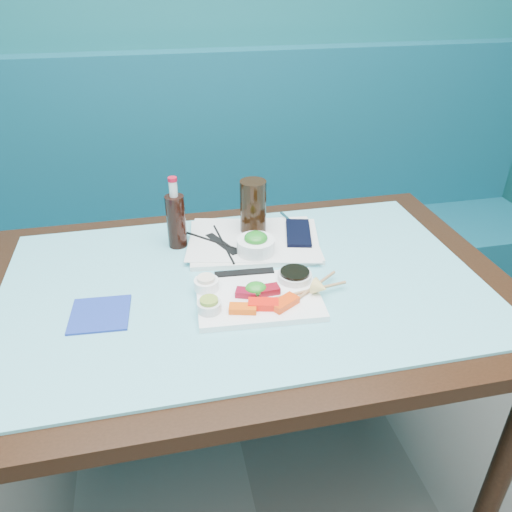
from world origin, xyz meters
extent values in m
cube|color=#0E495B|center=(0.00, 2.22, 0.23)|extent=(3.00, 0.55, 0.45)
cube|color=#0E495B|center=(0.00, 2.44, 0.70)|extent=(3.00, 0.12, 0.95)
cube|color=black|center=(0.00, 1.45, 0.73)|extent=(1.40, 0.90, 0.04)
cylinder|color=black|center=(0.62, 1.08, 0.35)|extent=(0.06, 0.06, 0.71)
cylinder|color=black|center=(-0.62, 1.82, 0.35)|extent=(0.06, 0.06, 0.71)
cylinder|color=black|center=(0.62, 1.82, 0.35)|extent=(0.06, 0.06, 0.71)
cube|color=#68C1D0|center=(0.00, 1.45, 0.75)|extent=(1.22, 0.76, 0.01)
cube|color=white|center=(0.02, 1.36, 0.77)|extent=(0.31, 0.23, 0.02)
cube|color=#FF560A|center=(-0.03, 1.31, 0.78)|extent=(0.07, 0.05, 0.02)
cube|color=#F71609|center=(0.02, 1.31, 0.78)|extent=(0.08, 0.05, 0.02)
cube|color=#F53D09|center=(0.07, 1.31, 0.78)|extent=(0.08, 0.07, 0.02)
cube|color=maroon|center=(-0.01, 1.37, 0.78)|extent=(0.06, 0.05, 0.02)
cube|color=maroon|center=(0.05, 1.37, 0.78)|extent=(0.06, 0.04, 0.02)
ellipsoid|color=#218A1F|center=(0.02, 1.37, 0.79)|extent=(0.06, 0.06, 0.03)
cylinder|color=silver|center=(-0.10, 1.33, 0.79)|extent=(0.07, 0.07, 0.02)
cylinder|color=olive|center=(-0.10, 1.33, 0.80)|extent=(0.05, 0.05, 0.01)
cylinder|color=white|center=(-0.10, 1.42, 0.79)|extent=(0.08, 0.08, 0.03)
cylinder|color=beige|center=(-0.10, 1.42, 0.80)|extent=(0.06, 0.06, 0.01)
cylinder|color=silver|center=(0.13, 1.41, 0.78)|extent=(0.10, 0.10, 0.02)
cylinder|color=black|center=(0.13, 1.41, 0.79)|extent=(0.10, 0.10, 0.01)
cone|color=#F2D072|center=(0.17, 1.33, 0.79)|extent=(0.05, 0.05, 0.04)
cube|color=black|center=(0.01, 1.47, 0.78)|extent=(0.16, 0.03, 0.00)
cylinder|color=#A1744B|center=(0.13, 1.35, 0.78)|extent=(0.23, 0.05, 0.01)
cylinder|color=#A2734C|center=(0.14, 1.35, 0.78)|extent=(0.19, 0.14, 0.01)
cube|color=white|center=(0.07, 1.64, 0.76)|extent=(0.40, 0.32, 0.01)
cube|color=silver|center=(0.07, 1.64, 0.77)|extent=(0.42, 0.34, 0.00)
cylinder|color=white|center=(0.06, 1.56, 0.79)|extent=(0.14, 0.14, 0.04)
ellipsoid|color=#1C7C1E|center=(0.06, 1.56, 0.82)|extent=(0.07, 0.07, 0.03)
cylinder|color=black|center=(0.08, 1.69, 0.85)|extent=(0.08, 0.08, 0.16)
cube|color=black|center=(0.20, 1.64, 0.78)|extent=(0.11, 0.17, 0.01)
cylinder|color=silver|center=(0.20, 1.74, 0.78)|extent=(0.03, 0.08, 0.01)
cylinder|color=black|center=(-0.03, 1.63, 0.78)|extent=(0.19, 0.19, 0.01)
cylinder|color=black|center=(-0.02, 1.63, 0.77)|extent=(0.03, 0.23, 0.01)
cube|color=black|center=(-0.03, 1.63, 0.77)|extent=(0.08, 0.14, 0.00)
cylinder|color=black|center=(-0.15, 1.68, 0.84)|extent=(0.07, 0.07, 0.16)
cylinder|color=silver|center=(-0.15, 1.68, 0.94)|extent=(0.03, 0.03, 0.04)
cylinder|color=#B80B23|center=(-0.15, 1.68, 0.96)|extent=(0.03, 0.03, 0.01)
cube|color=navy|center=(-0.36, 1.38, 0.76)|extent=(0.14, 0.14, 0.01)
camera|label=1|loc=(-0.20, 0.39, 1.47)|focal=35.00mm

